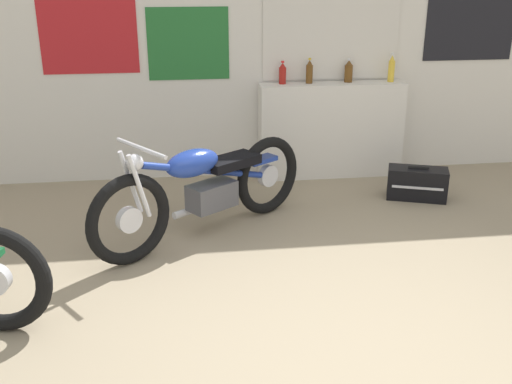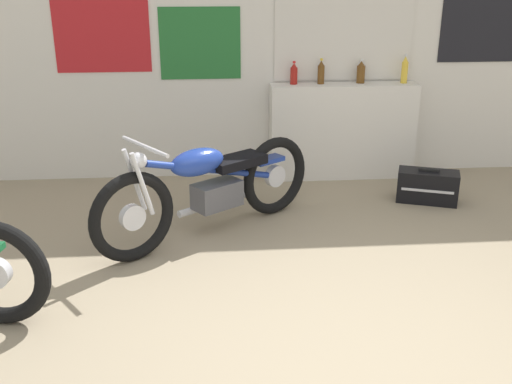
# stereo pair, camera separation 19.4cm
# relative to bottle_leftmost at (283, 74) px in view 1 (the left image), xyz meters

# --- Properties ---
(ground_plane) EXTENTS (24.00, 24.00, 0.00)m
(ground_plane) POSITION_rel_bottle_leftmost_xyz_m (-0.12, -3.42, -1.11)
(ground_plane) COLOR gray
(wall_back) EXTENTS (10.00, 0.07, 2.80)m
(wall_back) POSITION_rel_bottle_leftmost_xyz_m (-0.10, 0.14, 0.29)
(wall_back) COLOR silver
(wall_back) RESTS_ON ground_plane
(sill_counter) EXTENTS (1.54, 0.28, 1.01)m
(sill_counter) POSITION_rel_bottle_leftmost_xyz_m (0.53, -0.04, -0.61)
(sill_counter) COLOR silver
(sill_counter) RESTS_ON ground_plane
(bottle_leftmost) EXTENTS (0.07, 0.07, 0.24)m
(bottle_leftmost) POSITION_rel_bottle_leftmost_xyz_m (0.00, 0.00, 0.00)
(bottle_leftmost) COLOR maroon
(bottle_leftmost) RESTS_ON sill_counter
(bottle_left_center) EXTENTS (0.07, 0.07, 0.26)m
(bottle_left_center) POSITION_rel_bottle_leftmost_xyz_m (0.28, -0.01, 0.01)
(bottle_left_center) COLOR #5B3814
(bottle_left_center) RESTS_ON sill_counter
(bottle_center) EXTENTS (0.09, 0.09, 0.25)m
(bottle_center) POSITION_rel_bottle_leftmost_xyz_m (0.70, 0.01, 0.01)
(bottle_center) COLOR #5B3814
(bottle_center) RESTS_ON sill_counter
(bottle_right_center) EXTENTS (0.07, 0.07, 0.30)m
(bottle_right_center) POSITION_rel_bottle_leftmost_xyz_m (1.15, -0.03, 0.03)
(bottle_right_center) COLOR gold
(bottle_right_center) RESTS_ON sill_counter
(motorcycle_blue) EXTENTS (1.84, 1.35, 0.91)m
(motorcycle_blue) POSITION_rel_bottle_leftmost_xyz_m (-0.90, -1.43, -0.68)
(motorcycle_blue) COLOR black
(motorcycle_blue) RESTS_ON ground_plane
(hard_case_black) EXTENTS (0.62, 0.43, 0.34)m
(hard_case_black) POSITION_rel_bottle_leftmost_xyz_m (1.21, -0.85, -0.96)
(hard_case_black) COLOR black
(hard_case_black) RESTS_ON ground_plane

